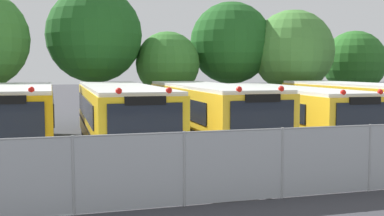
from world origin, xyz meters
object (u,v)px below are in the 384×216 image
Objects in this scene: school_bus_4 at (360,108)px; school_bus_2 at (206,112)px; school_bus_3 at (287,112)px; tree_6 at (352,62)px; tree_4 at (232,44)px; school_bus_1 at (120,115)px; school_bus_0 at (17,117)px; tree_5 at (290,52)px; tree_2 at (92,36)px; tree_3 at (166,63)px.

school_bus_2 is at bearing -0.72° from school_bus_4.
school_bus_3 is 13.43m from tree_6.
tree_4 is 1.26× the size of tree_6.
tree_6 is (16.62, 9.48, 2.19)m from school_bus_1.
school_bus_4 is (3.65, 0.06, 0.06)m from school_bus_3.
tree_5 is (14.84, 7.34, 2.77)m from school_bus_0.
school_bus_2 is 9.57m from tree_2.
tree_5 is 5.80m from tree_6.
school_bus_0 is 14.49m from school_bus_4.
school_bus_1 is at bearing -87.29° from tree_2.
school_bus_0 is at bearing 0.43° from school_bus_3.
school_bus_1 is at bearing 4.71° from school_bus_2.
school_bus_1 is 7.13m from school_bus_3.
school_bus_2 is 1.01× the size of school_bus_3.
tree_3 is 7.49m from tree_5.
school_bus_0 is 22.38m from tree_6.
tree_2 is at bearing -178.51° from tree_3.
tree_2 is (-3.93, 7.99, 3.52)m from school_bus_2.
tree_2 is 4.33m from tree_3.
tree_3 is at bearing -175.08° from tree_6.
tree_5 reaches higher than tree_3.
school_bus_2 is at bearing -135.48° from tree_5.
school_bus_4 is at bearing -178.46° from school_bus_1.
tree_4 is (4.20, 0.55, 1.18)m from tree_3.
tree_3 is at bearing -49.68° from school_bus_4.
school_bus_2 is 2.00× the size of tree_6.
school_bus_0 is at bearing -153.67° from tree_5.
school_bus_3 is 9.07m from tree_3.
school_bus_3 is 2.13× the size of tree_3.
tree_2 is (-7.52, 8.01, 3.59)m from school_bus_3.
school_bus_1 reaches higher than school_bus_3.
tree_2 reaches higher than school_bus_0.
tree_4 reaches higher than school_bus_3.
tree_6 is (8.73, 0.56, -1.06)m from tree_4.
tree_4 is at bearing -131.55° from school_bus_1.
school_bus_4 is at bearing 178.97° from school_bus_0.
school_bus_4 is at bearing -179.42° from school_bus_2.
school_bus_0 is 10.85m from school_bus_3.
school_bus_4 is at bearing -177.96° from school_bus_3.
school_bus_4 is 7.93m from tree_5.
school_bus_2 is 2.15× the size of tree_3.
school_bus_2 is at bearing -144.85° from tree_6.
school_bus_3 is at bearing 178.57° from school_bus_0.
school_bus_2 is at bearing 0.76° from school_bus_3.
tree_3 reaches higher than school_bus_0.
school_bus_1 is at bearing -113.81° from tree_3.
tree_4 is at bearing 7.53° from tree_3.
tree_3 is at bearing 175.08° from tree_5.
school_bus_0 is at bearing -132.86° from tree_3.
tree_4 reaches higher than tree_6.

